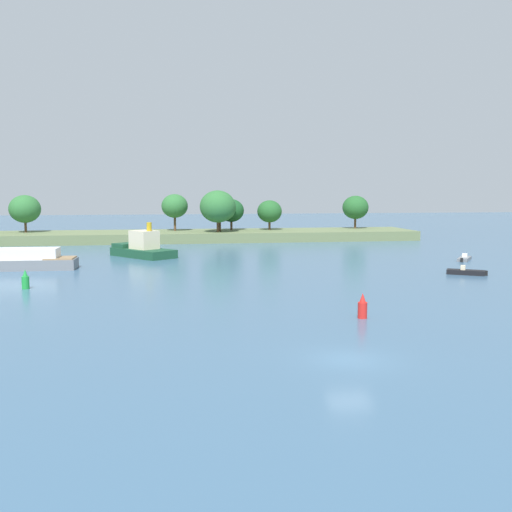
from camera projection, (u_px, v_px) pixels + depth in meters
name	position (u px, v px, depth m)	size (l,w,h in m)	color
ground_plane	(350.00, 360.00, 33.22)	(400.00, 400.00, 0.00)	#3D607F
treeline_island	(169.00, 226.00, 109.77)	(92.37, 13.72, 9.40)	#66754C
small_motorboat	(466.00, 272.00, 66.52)	(4.17, 3.27, 1.03)	black
fishing_skiff	(464.00, 259.00, 79.87)	(3.62, 4.26, 0.92)	slate
tugboat	(142.00, 248.00, 84.08)	(9.70, 10.58, 4.97)	#19472D
channel_buoy_red	(362.00, 307.00, 43.91)	(0.70, 0.70, 1.90)	red
channel_buoy_green	(25.00, 281.00, 56.90)	(0.70, 0.70, 1.90)	green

